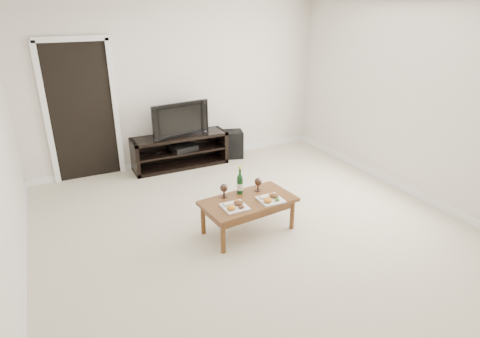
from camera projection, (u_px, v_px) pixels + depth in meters
name	position (u px, v px, depth m)	size (l,w,h in m)	color
floor	(259.00, 235.00, 4.76)	(5.50, 5.50, 0.00)	beige
back_wall	(179.00, 86.00, 6.56)	(5.00, 0.04, 2.60)	silver
doorway	(82.00, 113.00, 6.00)	(0.90, 0.02, 2.05)	black
media_console	(180.00, 151.00, 6.66)	(1.56, 0.45, 0.55)	black
television	(178.00, 119.00, 6.45)	(0.97, 0.13, 0.56)	black
av_receiver	(184.00, 148.00, 6.66)	(0.40, 0.30, 0.08)	black
subwoofer	(233.00, 144.00, 7.10)	(0.32, 0.32, 0.48)	black
coffee_table	(248.00, 215.00, 4.77)	(1.08, 0.59, 0.42)	brown
plate_left	(235.00, 205.00, 4.50)	(0.27, 0.27, 0.07)	white
plate_right	(270.00, 198.00, 4.66)	(0.27, 0.27, 0.07)	white
wine_bottle	(240.00, 180.00, 4.79)	(0.07, 0.07, 0.35)	#0E3515
goblet_left	(224.00, 191.00, 4.72)	(0.09, 0.09, 0.17)	#3C2A21
goblet_right	(258.00, 184.00, 4.88)	(0.09, 0.09, 0.17)	#3C2A21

